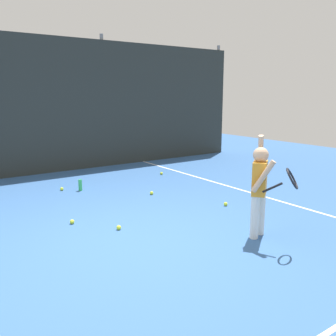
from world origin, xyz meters
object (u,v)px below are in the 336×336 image
at_px(tennis_ball_1, 226,204).
at_px(tennis_ball_7, 119,228).
at_px(water_bottle, 80,185).
at_px(tennis_ball_4, 161,173).
at_px(tennis_ball_5, 62,189).
at_px(tennis_ball_0, 72,222).
at_px(tennis_player, 261,184).
at_px(tennis_ball_6, 152,193).

height_order(tennis_ball_1, tennis_ball_7, same).
bearing_deg(water_bottle, tennis_ball_4, 7.69).
bearing_deg(tennis_ball_1, tennis_ball_4, 80.24).
bearing_deg(tennis_ball_5, tennis_ball_1, -52.77).
bearing_deg(tennis_ball_0, tennis_player, -45.15).
xyz_separation_m(water_bottle, tennis_ball_7, (-0.35, -2.33, -0.08)).
distance_m(tennis_player, tennis_ball_1, 1.54).
xyz_separation_m(tennis_ball_0, tennis_ball_7, (0.45, -0.60, 0.00)).
bearing_deg(tennis_ball_6, tennis_ball_0, -159.49).
distance_m(tennis_player, tennis_ball_5, 4.12).
xyz_separation_m(tennis_ball_6, tennis_ball_7, (-1.35, -1.28, 0.00)).
height_order(water_bottle, tennis_ball_6, water_bottle).
distance_m(tennis_ball_5, tennis_ball_7, 2.55).
distance_m(water_bottle, tennis_ball_6, 1.45).
distance_m(water_bottle, tennis_ball_1, 2.90).
distance_m(tennis_ball_4, tennis_ball_6, 1.75).
bearing_deg(tennis_ball_1, tennis_ball_7, 178.94).
bearing_deg(tennis_ball_0, water_bottle, 64.96).
xyz_separation_m(water_bottle, tennis_ball_1, (1.66, -2.37, -0.08)).
height_order(tennis_player, tennis_ball_0, tennis_player).
bearing_deg(tennis_player, tennis_ball_5, 73.68).
bearing_deg(tennis_ball_5, tennis_ball_6, -44.30).
bearing_deg(tennis_ball_5, water_bottle, -34.80).
relative_size(tennis_ball_0, tennis_ball_5, 1.00).
xyz_separation_m(water_bottle, tennis_ball_6, (1.00, -1.06, -0.08)).
height_order(water_bottle, tennis_ball_1, water_bottle).
bearing_deg(tennis_ball_6, water_bottle, 133.30).
bearing_deg(tennis_ball_4, tennis_ball_5, -178.22).
relative_size(tennis_ball_1, tennis_ball_6, 1.00).
bearing_deg(water_bottle, tennis_ball_0, -115.04).
bearing_deg(tennis_ball_5, tennis_ball_4, 1.78).
height_order(tennis_ball_4, tennis_ball_6, same).
distance_m(tennis_ball_0, tennis_ball_1, 2.55).
xyz_separation_m(water_bottle, tennis_ball_0, (-0.81, -1.73, -0.08)).
bearing_deg(tennis_ball_4, tennis_player, -105.04).
height_order(tennis_ball_4, tennis_ball_5, same).
bearing_deg(tennis_ball_6, tennis_ball_7, -136.55).
height_order(tennis_ball_1, tennis_ball_4, same).
distance_m(tennis_ball_1, tennis_ball_5, 3.24).
relative_size(water_bottle, tennis_ball_7, 3.33).
bearing_deg(tennis_ball_4, tennis_ball_0, -145.41).
relative_size(tennis_ball_5, tennis_ball_6, 1.00).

